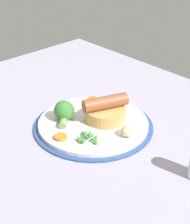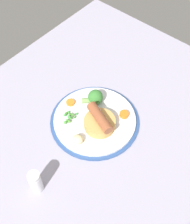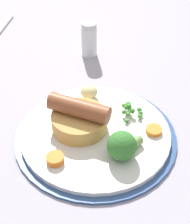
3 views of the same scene
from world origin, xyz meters
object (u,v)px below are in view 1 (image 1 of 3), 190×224
carrot_slice_0 (93,101)px  carrot_slice_2 (61,137)px  broccoli_floret_near (64,111)px  potato_chunk_0 (128,131)px  dinner_plate (93,125)px  pea_pile (88,137)px  sausage_pudding (105,111)px

carrot_slice_0 → carrot_slice_2: size_ratio=1.03×
broccoli_floret_near → potato_chunk_0: bearing=-112.9°
carrot_slice_0 → potato_chunk_0: bearing=-15.6°
potato_chunk_0 → carrot_slice_0: size_ratio=1.15×
broccoli_floret_near → dinner_plate: bearing=-95.0°
pea_pile → potato_chunk_0: (4.48, 7.59, 0.30)cm
potato_chunk_0 → carrot_slice_2: bearing=-128.5°
dinner_plate → potato_chunk_0: bearing=9.5°
sausage_pudding → broccoli_floret_near: bearing=159.6°
broccoli_floret_near → potato_chunk_0: broccoli_floret_near is taller
pea_pile → broccoli_floret_near: bearing=170.8°
broccoli_floret_near → potato_chunk_0: 15.82cm
potato_chunk_0 → carrot_slice_0: (-16.27, 4.55, -0.71)cm
sausage_pudding → carrot_slice_2: bearing=-162.6°
pea_pile → carrot_slice_0: (-11.79, 12.14, -0.41)cm
carrot_slice_2 → carrot_slice_0: bearing=114.2°
pea_pile → dinner_plate: bearing=129.4°
dinner_plate → potato_chunk_0: size_ratio=8.50×
broccoli_floret_near → carrot_slice_2: (5.54, -5.50, -1.87)cm
sausage_pudding → carrot_slice_2: size_ratio=3.97×
sausage_pudding → potato_chunk_0: size_ratio=3.35×
broccoli_floret_near → pea_pile: bearing=-144.2°
pea_pile → broccoli_floret_near: 10.37cm
dinner_plate → broccoli_floret_near: bearing=-140.0°
carrot_slice_0 → broccoli_floret_near: bearing=-81.1°
pea_pile → broccoli_floret_near: size_ratio=0.92×
dinner_plate → sausage_pudding: size_ratio=2.54×
sausage_pudding → potato_chunk_0: 8.54cm
dinner_plate → sausage_pudding: 4.31cm
pea_pile → sausage_pudding: bearing=113.9°
pea_pile → carrot_slice_2: size_ratio=2.00×
broccoli_floret_near → carrot_slice_0: (-1.63, 10.49, -1.67)cm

